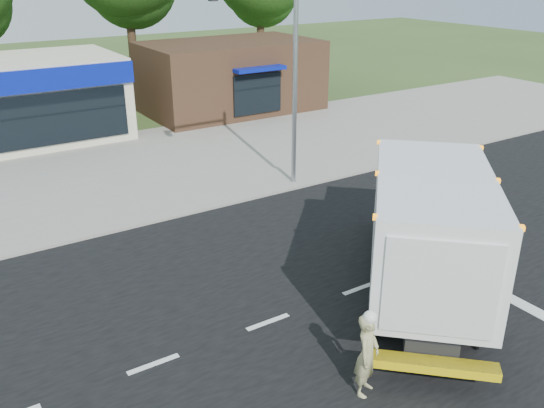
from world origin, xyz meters
The scene contains 9 objects.
ground centered at (0.00, 0.00, 0.00)m, with size 120.00×120.00×0.00m, color #385123.
road_asphalt centered at (0.00, 0.00, 0.00)m, with size 60.00×14.00×0.02m, color black.
sidewalk centered at (0.00, 8.20, 0.06)m, with size 60.00×2.40×0.12m, color gray.
parking_apron centered at (0.00, 14.00, 0.01)m, with size 60.00×9.00×0.02m, color gray.
lane_markings centered at (1.35, -1.35, 0.02)m, with size 55.20×7.00×0.01m.
ems_box_truck centered at (1.24, -0.97, 2.12)m, with size 7.52×7.79×3.67m.
emergency_worker centered at (-2.63, -3.17, 0.96)m, with size 0.81×0.73×1.96m.
brown_storefront centered at (7.00, 19.98, 2.00)m, with size 10.00×6.70×4.00m.
traffic_signal_pole centered at (2.35, 7.60, 4.92)m, with size 3.51×0.25×8.00m.
Camera 1 is at (-9.36, -10.13, 8.24)m, focal length 38.00 mm.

